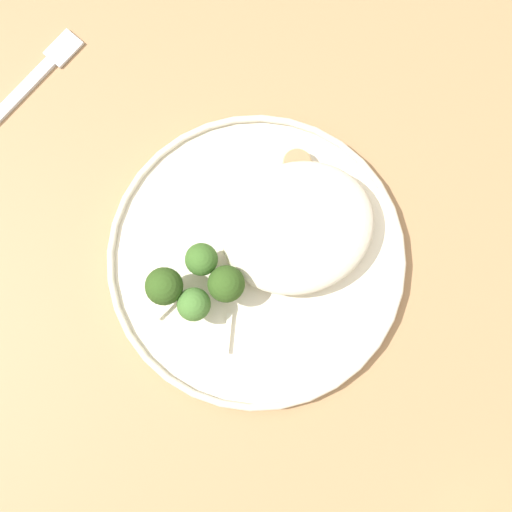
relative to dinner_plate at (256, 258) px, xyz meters
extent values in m
plane|color=#47423D|center=(0.06, 0.00, -0.75)|extent=(6.00, 6.00, 0.00)
cube|color=#9E754C|center=(0.06, 0.00, -0.03)|extent=(1.40, 1.00, 0.04)
cylinder|color=beige|center=(0.00, 0.00, 0.00)|extent=(0.29, 0.29, 0.01)
torus|color=beige|center=(0.00, 0.00, 0.01)|extent=(0.29, 0.29, 0.01)
ellipsoid|color=beige|center=(0.05, 0.01, 0.02)|extent=(0.15, 0.13, 0.04)
cylinder|color=beige|center=(0.06, 0.01, 0.01)|extent=(0.03, 0.03, 0.01)
cylinder|color=#988766|center=(0.06, 0.01, 0.02)|extent=(0.03, 0.03, 0.00)
cylinder|color=#E5C689|center=(0.02, -0.03, 0.01)|extent=(0.03, 0.03, 0.01)
cylinder|color=#958159|center=(0.02, -0.03, 0.02)|extent=(0.02, 0.02, 0.00)
cylinder|color=#E5C689|center=(0.00, 0.00, 0.01)|extent=(0.03, 0.03, 0.01)
cylinder|color=#958159|center=(0.00, 0.00, 0.02)|extent=(0.03, 0.03, 0.00)
cylinder|color=#DBB77A|center=(0.07, 0.07, 0.01)|extent=(0.03, 0.03, 0.01)
cylinder|color=#8E774F|center=(0.07, 0.07, 0.02)|extent=(0.03, 0.03, 0.00)
cylinder|color=#7A994C|center=(-0.05, 0.01, 0.01)|extent=(0.01, 0.01, 0.02)
sphere|color=#386023|center=(-0.05, 0.01, 0.03)|extent=(0.03, 0.03, 0.03)
cylinder|color=#7A994C|center=(-0.09, 0.00, 0.01)|extent=(0.02, 0.02, 0.02)
sphere|color=#2D4C19|center=(-0.09, 0.00, 0.04)|extent=(0.04, 0.04, 0.04)
cylinder|color=#89A356|center=(-0.04, -0.02, 0.01)|extent=(0.01, 0.01, 0.02)
sphere|color=#2D4C19|center=(-0.04, -0.02, 0.03)|extent=(0.03, 0.03, 0.03)
cylinder|color=#7A994C|center=(-0.07, -0.03, 0.01)|extent=(0.02, 0.02, 0.02)
sphere|color=#42702D|center=(-0.07, -0.03, 0.03)|extent=(0.03, 0.03, 0.03)
cube|color=silver|center=(-0.05, -0.06, 0.01)|extent=(0.02, 0.04, 0.00)
cube|color=silver|center=(-0.09, -0.01, 0.01)|extent=(0.04, 0.02, 0.00)
cube|color=silver|center=(-0.19, 0.23, -0.01)|extent=(0.14, 0.08, 0.00)
cube|color=silver|center=(-0.11, 0.28, -0.01)|extent=(0.04, 0.04, 0.00)
camera|label=1|loc=(-0.03, -0.09, 0.64)|focal=46.88mm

